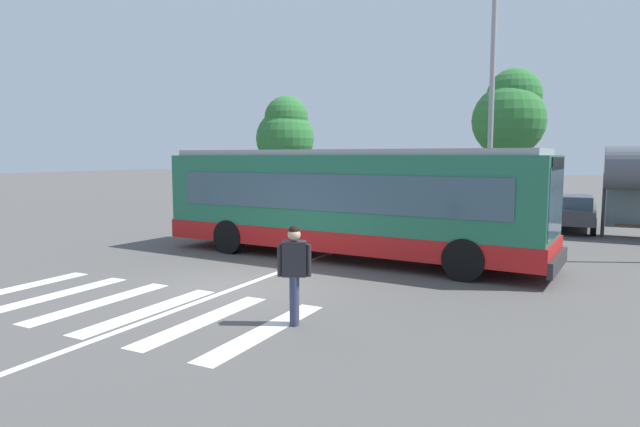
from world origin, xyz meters
TOP-DOWN VIEW (x-y plane):
  - ground_plane at (0.00, 0.00)m, footprint 160.00×160.00m
  - city_transit_bus at (0.84, 4.09)m, footprint 11.32×3.31m
  - pedestrian_crossing_street at (2.57, -1.93)m, footprint 0.53×0.41m
  - parked_car_white at (-4.60, 13.07)m, footprint 2.02×4.57m
  - parked_car_champagne at (-1.92, 13.50)m, footprint 2.12×4.61m
  - parked_car_silver at (0.70, 13.68)m, footprint 2.17×4.63m
  - parked_car_black at (3.43, 13.75)m, footprint 2.10×4.61m
  - parked_car_charcoal at (6.28, 13.44)m, footprint 1.87×4.50m
  - twin_arm_street_lamp at (3.36, 12.26)m, footprint 5.09×0.32m
  - background_tree_left at (-9.29, 17.95)m, footprint 3.42×3.42m
  - background_tree_right at (3.10, 19.46)m, footprint 3.67×3.67m
  - crosswalk_painted_stripes at (-0.90, -2.46)m, footprint 6.87×3.35m
  - lane_center_line at (0.15, 2.00)m, footprint 0.16×24.00m

SIDE VIEW (x-z plane):
  - ground_plane at x=0.00m, z-range 0.00..0.00m
  - lane_center_line at x=0.15m, z-range 0.00..0.01m
  - crosswalk_painted_stripes at x=-0.90m, z-range 0.00..0.01m
  - parked_car_white at x=-4.60m, z-range 0.09..1.44m
  - parked_car_champagne at x=-1.92m, z-range 0.09..1.44m
  - parked_car_silver at x=0.70m, z-range 0.09..1.44m
  - parked_car_black at x=3.43m, z-range 0.09..1.44m
  - parked_car_charcoal at x=6.28m, z-range 0.09..1.44m
  - pedestrian_crossing_street at x=2.57m, z-range 0.11..1.83m
  - city_transit_bus at x=0.84m, z-range 0.06..3.12m
  - background_tree_left at x=-9.29m, z-range 1.05..7.44m
  - background_tree_right at x=3.10m, z-range 1.36..8.69m
  - twin_arm_street_lamp at x=3.36m, z-range 1.12..11.34m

